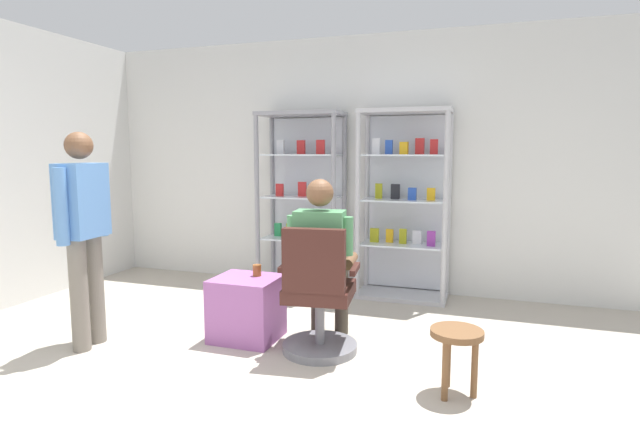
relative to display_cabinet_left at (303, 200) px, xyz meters
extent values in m
plane|color=#B2A899|center=(0.55, -2.76, -0.96)|extent=(7.20, 7.20, 0.00)
cube|color=silver|center=(0.55, 0.24, 0.39)|extent=(6.00, 0.10, 2.70)
cylinder|color=gray|center=(-0.43, -0.26, -0.01)|extent=(0.05, 0.05, 1.90)
cylinder|color=gray|center=(0.42, -0.26, -0.01)|extent=(0.05, 0.05, 1.90)
cylinder|color=gray|center=(-0.43, 0.14, -0.01)|extent=(0.05, 0.05, 1.90)
cylinder|color=gray|center=(0.42, 0.14, -0.01)|extent=(0.05, 0.05, 1.90)
cube|color=gray|center=(0.00, -0.06, 0.92)|extent=(0.90, 0.45, 0.04)
cube|color=gray|center=(0.00, -0.06, -0.94)|extent=(0.90, 0.45, 0.04)
cube|color=silver|center=(0.00, 0.15, -0.01)|extent=(0.84, 0.02, 1.80)
cube|color=silver|center=(0.00, -0.06, -0.41)|extent=(0.82, 0.39, 0.02)
cube|color=#268C4C|center=(-0.28, -0.03, -0.33)|extent=(0.07, 0.04, 0.14)
cube|color=#999919|center=(-0.14, -0.04, -0.33)|extent=(0.08, 0.05, 0.15)
cube|color=purple|center=(0.01, -0.03, -0.33)|extent=(0.08, 0.06, 0.15)
cube|color=red|center=(0.14, -0.07, -0.34)|extent=(0.08, 0.04, 0.12)
cube|color=#264CB2|center=(0.29, -0.11, -0.33)|extent=(0.08, 0.06, 0.14)
cube|color=silver|center=(0.00, -0.06, 0.04)|extent=(0.82, 0.39, 0.02)
cube|color=red|center=(-0.23, -0.10, 0.12)|extent=(0.08, 0.04, 0.13)
cube|color=red|center=(0.01, -0.05, 0.13)|extent=(0.09, 0.05, 0.15)
cube|color=gold|center=(0.24, -0.09, 0.11)|extent=(0.07, 0.03, 0.13)
cube|color=silver|center=(0.00, -0.06, 0.49)|extent=(0.82, 0.39, 0.02)
cube|color=silver|center=(-0.24, -0.05, 0.57)|extent=(0.08, 0.04, 0.15)
cube|color=red|center=(0.00, -0.05, 0.57)|extent=(0.09, 0.04, 0.15)
cube|color=red|center=(0.23, -0.09, 0.57)|extent=(0.09, 0.05, 0.15)
cylinder|color=#B7B7BC|center=(0.67, -0.26, -0.01)|extent=(0.05, 0.05, 1.90)
cylinder|color=#B7B7BC|center=(1.52, -0.26, -0.01)|extent=(0.05, 0.05, 1.90)
cylinder|color=#B7B7BC|center=(0.67, 0.14, -0.01)|extent=(0.05, 0.05, 1.90)
cylinder|color=#B7B7BC|center=(1.52, 0.14, -0.01)|extent=(0.05, 0.05, 1.90)
cube|color=#B7B7BC|center=(1.10, -0.06, 0.92)|extent=(0.90, 0.45, 0.04)
cube|color=#B7B7BC|center=(1.10, -0.06, -0.94)|extent=(0.90, 0.45, 0.04)
cube|color=silver|center=(1.10, 0.15, -0.01)|extent=(0.84, 0.02, 1.80)
cube|color=silver|center=(1.10, -0.06, -0.41)|extent=(0.82, 0.39, 0.02)
cube|color=#999919|center=(0.81, -0.06, -0.33)|extent=(0.09, 0.05, 0.14)
cube|color=gold|center=(0.96, -0.03, -0.33)|extent=(0.08, 0.04, 0.14)
cube|color=#999919|center=(1.10, -0.06, -0.33)|extent=(0.07, 0.04, 0.15)
cube|color=silver|center=(1.24, -0.02, -0.33)|extent=(0.09, 0.04, 0.13)
cube|color=purple|center=(1.39, -0.11, -0.33)|extent=(0.08, 0.05, 0.15)
cube|color=silver|center=(1.10, -0.06, 0.04)|extent=(0.82, 0.39, 0.02)
cube|color=#999919|center=(0.84, -0.03, 0.13)|extent=(0.07, 0.04, 0.15)
cube|color=black|center=(1.01, -0.03, 0.12)|extent=(0.09, 0.04, 0.15)
cube|color=#264CB2|center=(1.19, -0.10, 0.11)|extent=(0.08, 0.04, 0.12)
cube|color=gold|center=(1.37, -0.06, 0.11)|extent=(0.08, 0.05, 0.12)
cube|color=silver|center=(1.10, -0.06, 0.49)|extent=(0.82, 0.39, 0.02)
cube|color=silver|center=(0.82, -0.10, 0.58)|extent=(0.08, 0.04, 0.16)
cube|color=#264CB2|center=(0.95, -0.09, 0.57)|extent=(0.07, 0.04, 0.14)
cube|color=gold|center=(1.10, -0.11, 0.56)|extent=(0.09, 0.06, 0.12)
cube|color=red|center=(1.25, -0.04, 0.58)|extent=(0.09, 0.06, 0.16)
cube|color=red|center=(1.38, -0.05, 0.57)|extent=(0.08, 0.04, 0.15)
cylinder|color=slate|center=(0.75, -1.66, -0.93)|extent=(0.56, 0.56, 0.06)
cylinder|color=slate|center=(0.75, -1.66, -0.72)|extent=(0.07, 0.07, 0.41)
cube|color=#3F1E19|center=(0.75, -1.66, -0.50)|extent=(0.54, 0.54, 0.10)
cube|color=#3F1E19|center=(0.78, -1.86, -0.22)|extent=(0.45, 0.13, 0.45)
cube|color=#3F1E19|center=(1.01, -1.62, -0.32)|extent=(0.08, 0.30, 0.04)
cube|color=#3F1E19|center=(0.49, -1.69, -0.32)|extent=(0.08, 0.30, 0.04)
cylinder|color=#3F382D|center=(0.82, -1.44, -0.40)|extent=(0.19, 0.41, 0.14)
cylinder|color=#3F382D|center=(0.80, -1.25, -0.68)|extent=(0.11, 0.11, 0.56)
cylinder|color=#3F382D|center=(0.63, -1.47, -0.40)|extent=(0.19, 0.41, 0.14)
cylinder|color=#3F382D|center=(0.60, -1.27, -0.68)|extent=(0.11, 0.11, 0.56)
cube|color=#4C8C59|center=(0.75, -1.66, -0.15)|extent=(0.38, 0.26, 0.50)
sphere|color=brown|center=(0.75, -1.66, 0.23)|extent=(0.20, 0.20, 0.20)
cylinder|color=#4C8C59|center=(0.95, -1.63, -0.08)|extent=(0.09, 0.09, 0.28)
cylinder|color=brown|center=(0.93, -1.45, -0.30)|extent=(0.12, 0.31, 0.08)
cylinder|color=#4C8C59|center=(0.55, -1.68, -0.08)|extent=(0.09, 0.09, 0.28)
cylinder|color=brown|center=(0.53, -1.50, -0.30)|extent=(0.12, 0.31, 0.08)
cube|color=#9E599E|center=(0.12, -1.60, -0.71)|extent=(0.50, 0.45, 0.50)
cylinder|color=brown|center=(0.18, -1.53, -0.41)|extent=(0.07, 0.07, 0.09)
cylinder|color=slate|center=(-0.95, -2.21, -0.53)|extent=(0.13, 0.13, 0.85)
cylinder|color=#598CCC|center=(-0.94, -2.34, 0.14)|extent=(0.09, 0.09, 0.55)
cylinder|color=slate|center=(-0.97, -2.03, -0.53)|extent=(0.13, 0.13, 0.85)
cylinder|color=#598CCC|center=(-0.98, -1.91, 0.14)|extent=(0.09, 0.09, 0.55)
cube|color=#598CCC|center=(-0.96, -2.12, 0.17)|extent=(0.25, 0.38, 0.55)
sphere|color=brown|center=(-0.96, -2.12, 0.57)|extent=(0.20, 0.20, 0.20)
cylinder|color=brown|center=(1.75, -2.03, -0.57)|extent=(0.32, 0.32, 0.04)
cylinder|color=brown|center=(1.86, -2.03, -0.77)|extent=(0.04, 0.04, 0.37)
cylinder|color=brown|center=(1.70, -1.94, -0.77)|extent=(0.04, 0.04, 0.37)
cylinder|color=brown|center=(1.70, -2.13, -0.77)|extent=(0.04, 0.04, 0.37)
camera|label=1|loc=(1.90, -5.06, 0.52)|focal=28.05mm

